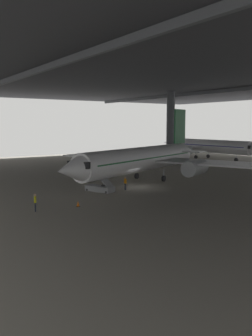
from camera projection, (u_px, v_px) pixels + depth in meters
The scene contains 8 objects.
ground_plane at pixel (134, 187), 48.99m from camera, with size 110.00×110.00×0.00m, color gray.
hangar_structure at pixel (208, 73), 54.80m from camera, with size 121.00×99.00×16.61m.
airplane_main at pixel (143, 159), 52.96m from camera, with size 32.93×33.04×10.86m.
boarding_stairs at pixel (100, 186), 45.73m from camera, with size 4.30×2.80×4.53m.
crew_worker_near_nose at pixel (35, 201), 35.09m from camera, with size 0.52×0.33×1.75m.
crew_worker_by_stairs at pixel (125, 182), 46.65m from camera, with size 0.54×0.30×1.69m.
airplane_distant at pixel (208, 146), 87.68m from camera, with size 30.52×29.38×9.83m.
traffic_cone_orange at pixel (78, 204), 37.27m from camera, with size 0.36×0.36×0.60m.
Camera 1 is at (39.44, -27.95, 8.38)m, focal length 39.06 mm.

